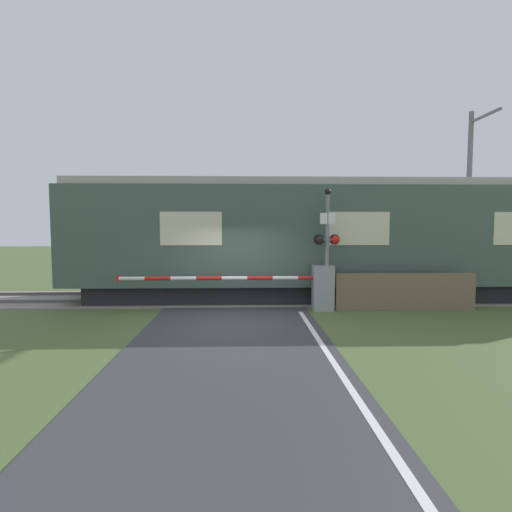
# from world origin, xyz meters

# --- Properties ---
(ground_plane) EXTENTS (80.00, 80.00, 0.00)m
(ground_plane) POSITION_xyz_m (0.00, 0.00, 0.00)
(ground_plane) COLOR #4C6033
(track_bed) EXTENTS (36.00, 3.20, 0.13)m
(track_bed) POSITION_xyz_m (0.00, 3.30, 0.02)
(track_bed) COLOR gray
(track_bed) RESTS_ON ground_plane
(train) EXTENTS (18.47, 3.04, 3.97)m
(train) POSITION_xyz_m (3.77, 3.30, 2.03)
(train) COLOR black
(train) RESTS_ON ground_plane
(crossing_barrier) EXTENTS (6.32, 0.44, 1.32)m
(crossing_barrier) POSITION_xyz_m (2.08, 1.31, 0.72)
(crossing_barrier) COLOR gray
(crossing_barrier) RESTS_ON ground_plane
(signal_post) EXTENTS (0.75, 0.26, 3.56)m
(signal_post) POSITION_xyz_m (2.68, 1.20, 2.02)
(signal_post) COLOR gray
(signal_post) RESTS_ON ground_plane
(catenary_pole) EXTENTS (0.20, 1.90, 6.96)m
(catenary_pole) POSITION_xyz_m (9.21, 5.46, 3.63)
(catenary_pole) COLOR slate
(catenary_pole) RESTS_ON ground_plane
(roadside_fence) EXTENTS (4.14, 0.06, 1.10)m
(roadside_fence) POSITION_xyz_m (5.03, 1.25, 0.55)
(roadside_fence) COLOR #726047
(roadside_fence) RESTS_ON ground_plane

